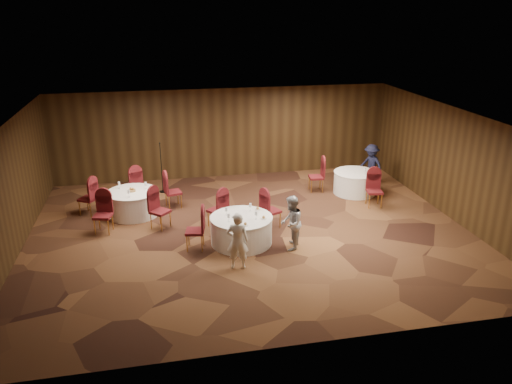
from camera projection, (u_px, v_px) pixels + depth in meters
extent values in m
plane|color=black|center=(250.00, 232.00, 13.86)|extent=(12.00, 12.00, 0.00)
plane|color=silver|center=(250.00, 118.00, 12.73)|extent=(12.00, 12.00, 0.00)
plane|color=black|center=(224.00, 133.00, 17.88)|extent=(12.00, 0.00, 12.00)
plane|color=black|center=(305.00, 269.00, 8.71)|extent=(12.00, 0.00, 12.00)
plane|color=black|center=(9.00, 194.00, 12.16)|extent=(0.00, 10.00, 10.00)
plane|color=black|center=(453.00, 164.00, 14.42)|extent=(0.00, 10.00, 10.00)
cylinder|color=white|center=(241.00, 230.00, 13.11)|extent=(1.61, 1.61, 0.72)
cylinder|color=white|center=(241.00, 218.00, 12.98)|extent=(1.64, 1.64, 0.03)
cylinder|color=white|center=(133.00, 203.00, 14.89)|extent=(1.49, 1.49, 0.72)
cylinder|color=white|center=(132.00, 192.00, 14.76)|extent=(1.52, 1.52, 0.03)
cylinder|color=white|center=(355.00, 183.00, 16.61)|extent=(1.39, 1.39, 0.72)
cylinder|color=white|center=(356.00, 172.00, 16.48)|extent=(1.42, 1.42, 0.03)
cylinder|color=silver|center=(250.00, 211.00, 13.36)|extent=(0.06, 0.06, 0.01)
cylinder|color=silver|center=(250.00, 209.00, 13.34)|extent=(0.01, 0.01, 0.11)
cone|color=silver|center=(250.00, 205.00, 13.31)|extent=(0.08, 0.08, 0.10)
cylinder|color=silver|center=(256.00, 219.00, 12.85)|extent=(0.06, 0.06, 0.01)
cylinder|color=silver|center=(256.00, 217.00, 12.83)|extent=(0.01, 0.01, 0.11)
cone|color=silver|center=(256.00, 213.00, 12.79)|extent=(0.08, 0.08, 0.10)
cylinder|color=silver|center=(229.00, 221.00, 12.71)|extent=(0.06, 0.06, 0.01)
cylinder|color=silver|center=(229.00, 219.00, 12.68)|extent=(0.01, 0.01, 0.11)
cone|color=silver|center=(229.00, 216.00, 12.65)|extent=(0.08, 0.08, 0.10)
cylinder|color=silver|center=(227.00, 215.00, 13.10)|extent=(0.06, 0.06, 0.01)
cylinder|color=silver|center=(227.00, 213.00, 13.08)|extent=(0.01, 0.01, 0.11)
cone|color=silver|center=(226.00, 209.00, 13.04)|extent=(0.08, 0.08, 0.10)
cylinder|color=white|center=(245.00, 225.00, 12.48)|extent=(0.15, 0.15, 0.01)
sphere|color=#9E6B33|center=(245.00, 224.00, 12.47)|extent=(0.08, 0.08, 0.08)
cylinder|color=white|center=(264.00, 219.00, 12.87)|extent=(0.15, 0.15, 0.01)
sphere|color=#9E6B33|center=(264.00, 217.00, 12.85)|extent=(0.08, 0.08, 0.08)
cylinder|color=white|center=(258.00, 210.00, 13.44)|extent=(0.15, 0.15, 0.01)
sphere|color=#9E6B33|center=(258.00, 208.00, 13.42)|extent=(0.08, 0.08, 0.08)
cylinder|color=silver|center=(146.00, 189.00, 14.96)|extent=(0.06, 0.06, 0.01)
cylinder|color=silver|center=(146.00, 187.00, 14.93)|extent=(0.01, 0.01, 0.11)
cone|color=silver|center=(146.00, 184.00, 14.90)|extent=(0.08, 0.08, 0.10)
cylinder|color=silver|center=(119.00, 188.00, 14.99)|extent=(0.06, 0.06, 0.01)
cylinder|color=silver|center=(119.00, 187.00, 14.97)|extent=(0.01, 0.01, 0.11)
cone|color=silver|center=(119.00, 183.00, 14.93)|extent=(0.08, 0.08, 0.10)
cylinder|color=silver|center=(129.00, 197.00, 14.33)|extent=(0.06, 0.06, 0.01)
cylinder|color=silver|center=(129.00, 195.00, 14.31)|extent=(0.01, 0.01, 0.11)
cone|color=silver|center=(129.00, 192.00, 14.27)|extent=(0.08, 0.08, 0.10)
cylinder|color=olive|center=(132.00, 191.00, 14.75)|extent=(0.22, 0.22, 0.06)
sphere|color=#9E6B33|center=(131.00, 188.00, 14.74)|extent=(0.07, 0.07, 0.07)
sphere|color=#9E6B33|center=(133.00, 189.00, 14.71)|extent=(0.07, 0.07, 0.07)
cylinder|color=silver|center=(365.00, 174.00, 16.25)|extent=(0.06, 0.06, 0.01)
cylinder|color=silver|center=(365.00, 173.00, 16.23)|extent=(0.01, 0.01, 0.11)
cone|color=silver|center=(365.00, 169.00, 16.19)|extent=(0.08, 0.08, 0.10)
cylinder|color=black|center=(163.00, 191.00, 16.83)|extent=(0.24, 0.24, 0.02)
cylinder|color=black|center=(161.00, 167.00, 16.53)|extent=(0.02, 0.02, 1.69)
cylinder|color=black|center=(160.00, 143.00, 16.29)|extent=(0.04, 0.12, 0.04)
imported|color=silver|center=(238.00, 241.00, 11.72)|extent=(0.58, 0.43, 1.43)
imported|color=#A3A3A8|center=(291.00, 223.00, 12.68)|extent=(0.77, 0.85, 1.44)
imported|color=black|center=(371.00, 165.00, 17.32)|extent=(0.91, 1.07, 1.44)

